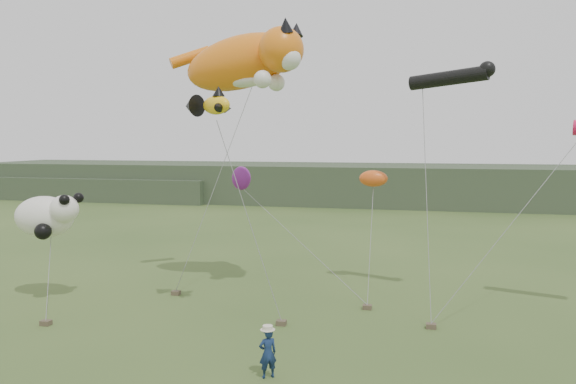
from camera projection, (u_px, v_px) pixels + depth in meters
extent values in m
plane|color=#385123|center=(270.00, 376.00, 15.98)|extent=(120.00, 120.00, 0.00)
cube|color=#2D3D28|center=(380.00, 184.00, 59.42)|extent=(90.00, 12.00, 4.00)
cube|color=#2D3D28|center=(110.00, 188.00, 63.37)|extent=(25.00, 8.00, 2.50)
imported|color=#14274E|center=(268.00, 353.00, 15.78)|extent=(0.62, 0.57, 1.42)
cube|color=brown|center=(176.00, 293.00, 24.25)|extent=(0.35, 0.28, 0.18)
cube|color=brown|center=(281.00, 323.00, 20.30)|extent=(0.35, 0.28, 0.18)
cube|color=brown|center=(431.00, 326.00, 19.94)|extent=(0.35, 0.28, 0.18)
cube|color=brown|center=(46.00, 323.00, 20.30)|extent=(0.35, 0.28, 0.18)
cube|color=brown|center=(367.00, 307.00, 22.21)|extent=(0.35, 0.28, 0.18)
ellipsoid|color=orange|center=(241.00, 62.00, 24.11)|extent=(5.34, 2.38, 3.28)
sphere|color=orange|center=(281.00, 50.00, 22.63)|extent=(1.84, 1.84, 1.84)
cone|color=black|center=(286.00, 25.00, 21.98)|extent=(0.57, 0.70, 0.69)
cone|color=black|center=(296.00, 29.00, 22.93)|extent=(0.57, 0.66, 0.65)
sphere|color=white|center=(289.00, 59.00, 22.27)|extent=(0.92, 0.92, 0.92)
ellipsoid|color=white|center=(243.00, 81.00, 23.84)|extent=(1.80, 0.90, 0.56)
sphere|color=white|center=(263.00, 79.00, 22.29)|extent=(0.72, 0.72, 0.72)
sphere|color=white|center=(276.00, 83.00, 23.63)|extent=(0.72, 0.72, 0.72)
cylinder|color=orange|center=(190.00, 57.00, 25.47)|extent=(1.91, 1.40, 1.11)
ellipsoid|color=yellow|center=(216.00, 105.00, 20.11)|extent=(1.37, 1.03, 0.68)
cone|color=black|center=(191.00, 106.00, 20.62)|extent=(0.92, 1.00, 0.81)
cone|color=black|center=(219.00, 91.00, 20.04)|extent=(0.45, 0.45, 0.36)
cone|color=black|center=(219.00, 107.00, 19.62)|extent=(0.48, 0.50, 0.36)
cone|color=black|center=(228.00, 108.00, 20.49)|extent=(0.48, 0.50, 0.36)
cylinder|color=black|center=(448.00, 78.00, 22.60)|extent=(3.19, 1.72, 0.83)
sphere|color=black|center=(487.00, 69.00, 21.76)|extent=(0.63, 0.63, 0.63)
ellipsoid|color=white|center=(44.00, 217.00, 23.35)|extent=(2.59, 1.73, 1.73)
sphere|color=white|center=(64.00, 209.00, 22.78)|extent=(1.15, 1.15, 1.15)
sphere|color=black|center=(64.00, 200.00, 22.30)|extent=(0.42, 0.42, 0.42)
sphere|color=black|center=(79.00, 198.00, 23.07)|extent=(0.42, 0.42, 0.42)
sphere|color=black|center=(43.00, 231.00, 22.55)|extent=(0.67, 0.67, 0.67)
sphere|color=black|center=(33.00, 224.00, 23.84)|extent=(0.67, 0.67, 0.67)
ellipsoid|color=#E3591B|center=(373.00, 178.00, 25.55)|extent=(1.29, 0.75, 0.75)
ellipsoid|color=#741C7D|center=(241.00, 178.00, 27.87)|extent=(0.97, 0.65, 1.18)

